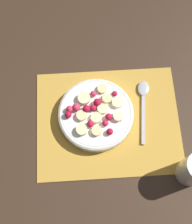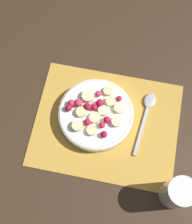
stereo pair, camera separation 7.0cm
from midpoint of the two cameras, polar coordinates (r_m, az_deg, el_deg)
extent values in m
plane|color=#382619|center=(0.86, 4.22, -2.59)|extent=(3.00, 3.00, 0.00)
cube|color=gold|center=(0.85, 4.24, -2.53)|extent=(0.39, 0.31, 0.01)
cylinder|color=silver|center=(0.84, 2.35, -0.81)|extent=(0.20, 0.20, 0.03)
torus|color=silver|center=(0.83, 2.38, -0.59)|extent=(0.20, 0.20, 0.01)
cylinder|color=white|center=(0.83, 2.39, -0.49)|extent=(0.18, 0.18, 0.00)
cylinder|color=beige|center=(0.83, 3.74, -0.07)|extent=(0.04, 0.04, 0.01)
cylinder|color=beige|center=(0.82, -0.31, -0.32)|extent=(0.04, 0.04, 0.01)
cylinder|color=#F4EAB7|center=(0.82, 6.23, -1.87)|extent=(0.04, 0.04, 0.01)
cylinder|color=beige|center=(0.81, 1.66, -3.69)|extent=(0.03, 0.03, 0.01)
cylinder|color=beige|center=(0.84, 0.92, 2.64)|extent=(0.04, 0.04, 0.01)
cylinder|color=beige|center=(0.81, -0.97, -2.87)|extent=(0.04, 0.04, 0.01)
cylinder|color=beige|center=(0.84, 4.97, 1.61)|extent=(0.04, 0.04, 0.01)
cylinder|color=beige|center=(0.82, 2.24, -1.20)|extent=(0.03, 0.03, 0.01)
cylinder|color=beige|center=(0.85, 4.61, 3.54)|extent=(0.03, 0.03, 0.01)
cylinder|color=#F4EAB7|center=(0.83, 6.69, 0.47)|extent=(0.04, 0.04, 0.01)
sphere|color=#B21433|center=(0.80, 4.05, -4.42)|extent=(0.02, 0.02, 0.02)
sphere|color=red|center=(0.82, 2.11, 0.59)|extent=(0.02, 0.02, 0.02)
sphere|color=#D12347|center=(0.81, 3.56, -2.68)|extent=(0.02, 0.02, 0.02)
sphere|color=red|center=(0.81, 0.86, -2.17)|extent=(0.02, 0.02, 0.02)
sphere|color=red|center=(0.84, 6.62, 2.17)|extent=(0.01, 0.01, 0.01)
sphere|color=#DB3356|center=(0.83, -0.89, 1.42)|extent=(0.02, 0.02, 0.02)
sphere|color=red|center=(0.81, 4.56, -2.02)|extent=(0.02, 0.02, 0.02)
sphere|color=#DB3356|center=(0.83, -2.14, 1.39)|extent=(0.02, 0.02, 0.02)
sphere|color=#B21433|center=(0.82, -2.66, 0.45)|extent=(0.02, 0.02, 0.02)
sphere|color=#B21433|center=(0.83, 3.09, 1.37)|extent=(0.02, 0.02, 0.02)
sphere|color=#B21433|center=(0.82, 0.84, 0.71)|extent=(0.02, 0.02, 0.02)
sphere|color=#DB3356|center=(0.84, 2.79, 3.07)|extent=(0.02, 0.02, 0.02)
cube|color=#B2B2B7|center=(0.86, 10.61, -3.71)|extent=(0.03, 0.14, 0.00)
ellipsoid|color=#B2B2B7|center=(0.89, 12.07, 1.82)|extent=(0.04, 0.05, 0.01)
cylinder|color=white|center=(0.80, 17.13, -14.31)|extent=(0.07, 0.07, 0.12)
camera|label=1|loc=(0.03, -87.55, 6.96)|focal=50.00mm
camera|label=2|loc=(0.03, 92.45, -6.96)|focal=50.00mm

